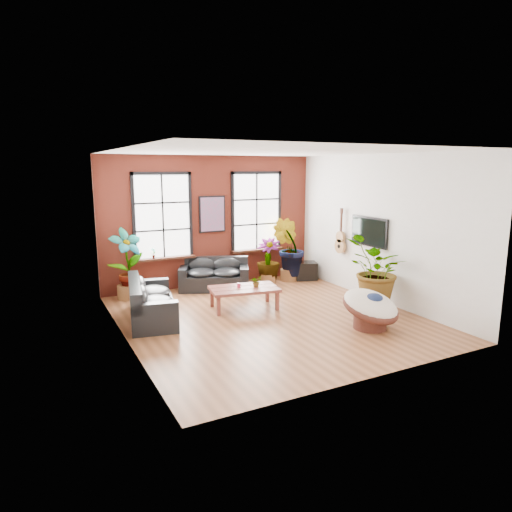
% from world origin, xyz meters
% --- Properties ---
extents(room, '(6.04, 6.54, 3.54)m').
position_xyz_m(room, '(0.00, 0.15, 1.75)').
color(room, brown).
rests_on(room, ground).
extents(sofa_back, '(2.00, 1.54, 0.83)m').
position_xyz_m(sofa_back, '(-0.15, 2.75, 0.37)').
color(sofa_back, black).
rests_on(sofa_back, ground).
extents(sofa_left, '(1.28, 2.27, 0.85)m').
position_xyz_m(sofa_left, '(-2.31, 1.07, 0.38)').
color(sofa_left, black).
rests_on(sofa_left, ground).
extents(coffee_table, '(1.66, 1.12, 0.59)m').
position_xyz_m(coffee_table, '(-0.19, 0.84, 0.44)').
color(coffee_table, brown).
rests_on(coffee_table, ground).
extents(papasan_chair, '(1.44, 1.45, 0.85)m').
position_xyz_m(papasan_chair, '(1.49, -1.51, 0.44)').
color(papasan_chair, '#51271D').
rests_on(papasan_chair, ground).
extents(poster, '(0.74, 0.06, 0.98)m').
position_xyz_m(poster, '(0.00, 3.18, 1.95)').
color(poster, black).
rests_on(poster, room).
extents(tv_wall_unit, '(0.13, 1.86, 1.20)m').
position_xyz_m(tv_wall_unit, '(2.93, 0.60, 1.54)').
color(tv_wall_unit, black).
rests_on(tv_wall_unit, room).
extents(media_box, '(0.75, 0.69, 0.51)m').
position_xyz_m(media_box, '(2.59, 2.52, 0.26)').
color(media_box, black).
rests_on(media_box, ground).
extents(pot_back_left, '(0.54, 0.54, 0.35)m').
position_xyz_m(pot_back_left, '(-2.41, 2.85, 0.17)').
color(pot_back_left, brown).
rests_on(pot_back_left, ground).
extents(pot_back_right, '(0.55, 0.55, 0.34)m').
position_xyz_m(pot_back_right, '(2.09, 2.62, 0.17)').
color(pot_back_right, brown).
rests_on(pot_back_right, ground).
extents(pot_right_wall, '(0.63, 0.63, 0.36)m').
position_xyz_m(pot_right_wall, '(2.44, -0.66, 0.18)').
color(pot_right_wall, brown).
rests_on(pot_right_wall, ground).
extents(pot_mid, '(0.57, 0.57, 0.32)m').
position_xyz_m(pot_mid, '(1.32, 2.47, 0.16)').
color(pot_mid, brown).
rests_on(pot_mid, ground).
extents(floor_plant_back_left, '(0.99, 0.82, 1.61)m').
position_xyz_m(floor_plant_back_left, '(-2.37, 2.82, 0.96)').
color(floor_plant_back_left, '#123F10').
rests_on(floor_plant_back_left, ground).
extents(floor_plant_back_right, '(1.14, 1.12, 1.61)m').
position_xyz_m(floor_plant_back_right, '(2.09, 2.66, 0.96)').
color(floor_plant_back_right, '#123F10').
rests_on(floor_plant_back_right, ground).
extents(floor_plant_right_wall, '(1.72, 1.62, 1.51)m').
position_xyz_m(floor_plant_right_wall, '(2.41, -0.62, 0.92)').
color(floor_plant_right_wall, '#123F10').
rests_on(floor_plant_right_wall, ground).
extents(floor_plant_mid, '(0.90, 0.90, 1.14)m').
position_xyz_m(floor_plant_mid, '(1.35, 2.50, 0.71)').
color(floor_plant_mid, '#123F10').
rests_on(floor_plant_mid, ground).
extents(table_plant, '(0.28, 0.26, 0.26)m').
position_xyz_m(table_plant, '(0.08, 0.76, 0.62)').
color(table_plant, '#123F10').
rests_on(table_plant, coffee_table).
extents(sill_plant_left, '(0.17, 0.17, 0.27)m').
position_xyz_m(sill_plant_left, '(-1.65, 3.13, 1.04)').
color(sill_plant_left, '#123F10').
rests_on(sill_plant_left, room).
extents(sill_plant_right, '(0.19, 0.19, 0.27)m').
position_xyz_m(sill_plant_right, '(1.70, 3.13, 1.04)').
color(sill_plant_right, '#123F10').
rests_on(sill_plant_right, room).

